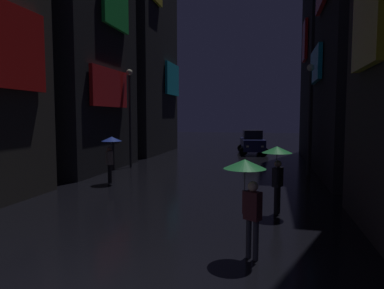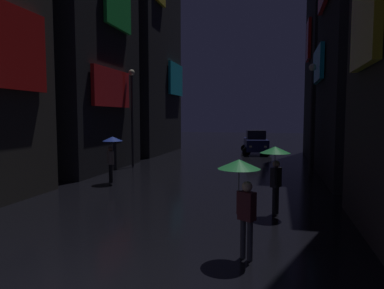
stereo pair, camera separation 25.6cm
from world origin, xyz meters
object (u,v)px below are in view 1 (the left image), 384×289
car_distant (252,142)px  streetlamp_right_far (309,107)px  pedestrian_near_crossing_blue (111,147)px  pedestrian_midstreet_left_green (277,161)px  streetlamp_left_far (130,107)px  pedestrian_far_right_green (247,181)px

car_distant → streetlamp_right_far: 10.75m
pedestrian_near_crossing_blue → pedestrian_midstreet_left_green: (7.19, -3.42, 0.00)m
streetlamp_right_far → streetlamp_left_far: streetlamp_left_far is taller
pedestrian_far_right_green → car_distant: (-0.97, 20.94, -0.74)m
pedestrian_far_right_green → car_distant: size_ratio=0.49×
pedestrian_near_crossing_blue → car_distant: bearing=68.5°
pedestrian_far_right_green → streetlamp_right_far: 11.45m
car_distant → streetlamp_right_far: (3.33, -9.89, 2.59)m
car_distant → pedestrian_midstreet_left_green: bearing=-84.6°
pedestrian_far_right_green → streetlamp_left_far: bearing=123.1°
pedestrian_near_crossing_blue → pedestrian_midstreet_left_green: 7.97m
pedestrian_midstreet_left_green → car_distant: 17.57m
car_distant → streetlamp_right_far: streetlamp_right_far is taller
pedestrian_midstreet_left_green → streetlamp_left_far: bearing=135.3°
car_distant → streetlamp_left_far: (-6.67, -9.23, 2.66)m
car_distant → pedestrian_near_crossing_blue: bearing=-111.5°
streetlamp_left_far → pedestrian_midstreet_left_green: bearing=-44.7°
car_distant → streetlamp_left_far: size_ratio=0.75×
streetlamp_right_far → pedestrian_midstreet_left_green: bearing=-102.5°
pedestrian_midstreet_left_green → streetlamp_right_far: streetlamp_right_far is taller
pedestrian_near_crossing_blue → car_distant: size_ratio=0.49×
pedestrian_far_right_green → streetlamp_left_far: size_ratio=0.37×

